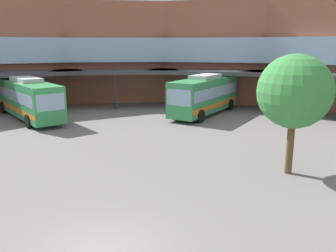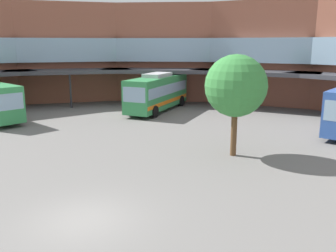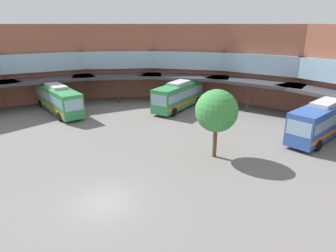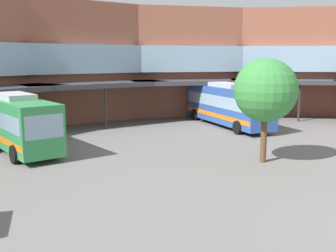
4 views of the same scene
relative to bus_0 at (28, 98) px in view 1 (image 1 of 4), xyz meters
The scene contains 4 objects.
station_building 19.90m from the bus_0, 21.73° to the left, with size 71.74×34.90×11.17m.
bus_0 is the anchor object (origin of this frame).
bus_1 16.19m from the bus_0, 30.44° to the left, with size 3.77×10.39×3.78m.
plaza_tree 23.51m from the bus_0, 12.32° to the right, with size 3.66×3.66×6.06m.
Camera 1 is at (5.97, -7.99, 6.42)m, focal length 37.02 mm.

